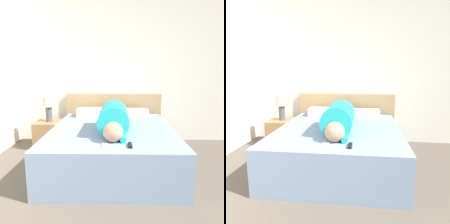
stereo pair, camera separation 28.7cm
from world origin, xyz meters
The scene contains 10 objects.
wall_back centered at (0.00, 3.48, 1.30)m, with size 5.06×0.06×2.60m.
bed centered at (-0.10, 2.32, 0.27)m, with size 1.66×2.00×0.54m.
headboard centered at (-0.10, 3.41, 0.45)m, with size 1.78×0.04×0.90m.
nightstand centered at (-1.21, 3.01, 0.23)m, with size 0.46×0.48×0.46m.
table_lamp centered at (-1.21, 3.01, 0.74)m, with size 0.20×0.20×0.44m.
person_lying centered at (-0.08, 2.28, 0.70)m, with size 0.38×1.69×0.38m.
pillow_near_headboard centered at (-0.46, 3.09, 0.61)m, with size 0.53×0.29×0.14m.
pillow_second centered at (0.25, 3.09, 0.60)m, with size 0.50×0.29×0.12m.
tv_remote centered at (0.10, 1.55, 0.55)m, with size 0.04×0.15×0.02m.
cell_phone centered at (-0.17, 1.55, 0.54)m, with size 0.06×0.13×0.01m.
Camera 2 is at (0.24, -0.64, 1.32)m, focal length 35.00 mm.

